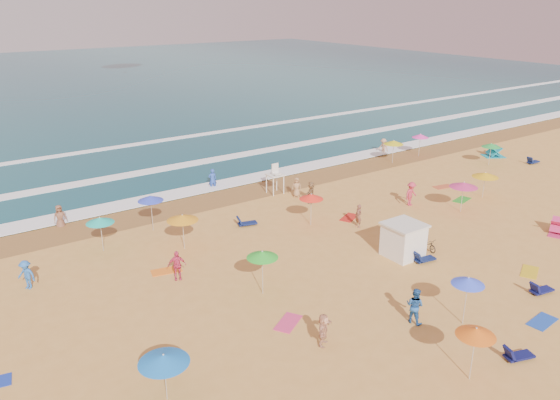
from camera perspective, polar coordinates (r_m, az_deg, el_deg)
ground at (r=33.21m, az=2.85°, el=-6.14°), size 220.00×220.00×0.00m
ocean at (r=110.00m, az=-25.34°, el=10.72°), size 220.00×140.00×0.18m
wet_sand at (r=42.96m, az=-7.34°, el=0.04°), size 220.00×220.00×0.00m
surf_foam at (r=50.54m, az=-12.02°, el=2.99°), size 200.00×18.70×0.05m
cabana at (r=33.94m, az=12.76°, el=-4.18°), size 2.00×2.00×2.00m
cabana_roof at (r=33.52m, az=12.90°, el=-2.53°), size 2.20×2.20×0.12m
bicycle at (r=35.34m, az=15.15°, el=-4.46°), size 0.74×1.58×0.80m
lifeguard_stand at (r=43.71m, az=-0.52°, el=2.02°), size 1.20×1.20×2.10m
beach_umbrellas at (r=33.56m, az=2.47°, el=-1.92°), size 52.99×30.58×0.78m
loungers at (r=36.01m, az=18.69°, el=-4.77°), size 41.41×20.38×0.34m
towels at (r=29.98m, az=6.01°, el=-9.33°), size 39.73×17.86×0.03m
popup_tents at (r=49.43m, az=23.97°, el=1.86°), size 15.33×16.64×1.20m
beachgoers at (r=34.02m, az=-1.53°, el=-3.92°), size 45.06×24.98×2.13m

